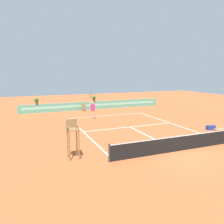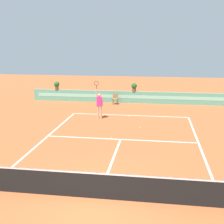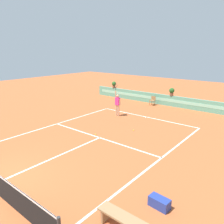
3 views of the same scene
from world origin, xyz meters
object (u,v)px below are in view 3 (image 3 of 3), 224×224
ball_kid_chair (153,100)px  potted_plant_far_left (114,84)px  bench_courtside (122,220)px  tennis_player (118,103)px  tennis_ball_near_baseline (134,130)px  tennis_ball_mid_court (95,134)px  gear_bag (159,203)px  potted_plant_centre (172,91)px

ball_kid_chair → potted_plant_far_left: size_ratio=1.17×
potted_plant_far_left → bench_courtside: bearing=-50.6°
ball_kid_chair → bench_courtside: 15.72m
tennis_player → tennis_ball_near_baseline: size_ratio=38.01×
ball_kid_chair → tennis_ball_mid_court: bearing=-83.4°
ball_kid_chair → tennis_ball_near_baseline: (2.49, -6.97, -0.44)m
gear_bag → tennis_player: bearing=135.3°
ball_kid_chair → tennis_player: size_ratio=0.33×
tennis_player → potted_plant_centre: (1.92, 5.68, 0.36)m
ball_kid_chair → tennis_player: bearing=-94.7°
tennis_player → tennis_ball_mid_court: size_ratio=38.01×
gear_bag → potted_plant_centre: 14.51m
ball_kid_chair → tennis_ball_near_baseline: ball_kid_chair is taller
tennis_player → potted_plant_far_left: bearing=130.8°
potted_plant_far_left → potted_plant_centre: same height
ball_kid_chair → bench_courtside: ball_kid_chair is taller
tennis_ball_mid_court → potted_plant_centre: potted_plant_centre is taller
tennis_player → tennis_ball_near_baseline: (2.90, -2.02, -1.02)m
potted_plant_far_left → potted_plant_centre: size_ratio=1.00×
ball_kid_chair → tennis_ball_near_baseline: 7.42m
bench_courtside → gear_bag: (0.37, 1.59, -0.20)m
tennis_ball_mid_court → tennis_ball_near_baseline: bearing=55.5°
potted_plant_far_left → ball_kid_chair: bearing=-7.8°
gear_bag → potted_plant_far_left: potted_plant_far_left is taller
gear_bag → potted_plant_centre: potted_plant_centre is taller
gear_bag → potted_plant_far_left: 18.32m
gear_bag → tennis_ball_mid_court: (-6.21, 3.48, -0.15)m
potted_plant_far_left → potted_plant_centre: (6.83, 0.00, 0.00)m
tennis_ball_mid_court → potted_plant_centre: bearing=87.3°
gear_bag → tennis_ball_mid_court: size_ratio=10.29×
gear_bag → potted_plant_centre: bearing=113.4°
tennis_ball_near_baseline → tennis_ball_mid_court: (-1.44, -2.09, 0.00)m
tennis_player → tennis_ball_near_baseline: 3.68m
tennis_player → ball_kid_chair: bearing=85.3°
potted_plant_centre → tennis_ball_mid_court: bearing=-92.7°
gear_bag → potted_plant_centre: (-5.74, 13.27, 1.23)m
gear_bag → bench_courtside: bearing=-103.0°
ball_kid_chair → tennis_player: (-0.40, -4.95, 0.57)m
ball_kid_chair → gear_bag: ball_kid_chair is taller
tennis_ball_near_baseline → gear_bag: bearing=-49.4°
bench_courtside → tennis_player: tennis_player is taller
tennis_player → tennis_ball_mid_court: 4.48m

